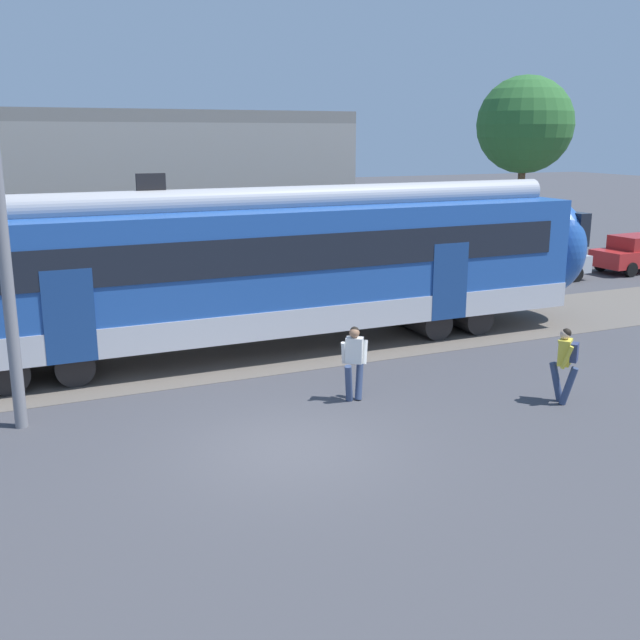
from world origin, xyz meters
TOP-DOWN VIEW (x-y plane):
  - ground_plane at (0.00, 0.00)m, footprint 160.00×160.00m
  - pedestrian_white at (2.24, 1.78)m, footprint 0.67×0.49m
  - pedestrian_yellow at (6.27, -0.20)m, footprint 0.51×0.70m
  - parked_car_silver at (15.00, 11.09)m, footprint 4.01×1.77m
  - parked_car_red at (20.20, 11.05)m, footprint 4.08×1.93m
  - background_building at (-2.96, 14.31)m, footprint 20.46×5.00m
  - street_tree_right at (17.14, 15.06)m, footprint 4.18×4.18m

SIDE VIEW (x-z plane):
  - ground_plane at x=0.00m, z-range 0.00..0.00m
  - parked_car_silver at x=15.00m, z-range 0.01..1.55m
  - parked_car_red at x=20.20m, z-range 0.01..1.55m
  - pedestrian_white at x=2.24m, z-range 0.13..1.80m
  - pedestrian_yellow at x=6.27m, z-range 0.16..1.82m
  - background_building at x=-2.96m, z-range -1.39..7.81m
  - street_tree_right at x=17.14m, z-range 1.95..10.09m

